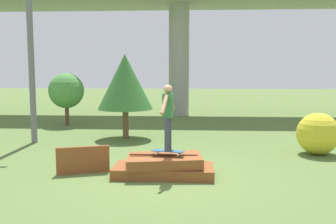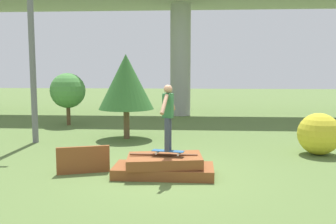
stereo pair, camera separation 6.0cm
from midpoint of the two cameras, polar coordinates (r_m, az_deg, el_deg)
The scene contains 10 objects.
ground_plane at distance 9.02m, azimuth -0.49°, elevation -9.69°, with size 80.00×80.00×0.00m, color #567038.
scrap_pile at distance 8.97m, azimuth -0.43°, elevation -8.28°, with size 2.38×1.23×0.54m.
scrap_plank_loose at distance 9.38m, azimuth -12.60°, elevation -7.13°, with size 1.23×0.48×0.66m.
skateboard at distance 8.80m, azimuth 0.20°, elevation -6.01°, with size 0.78×0.36×0.09m.
skater at distance 8.65m, azimuth 0.20°, elevation -0.19°, with size 0.31×1.07×1.54m.
highway_overpass at distance 20.74m, azimuth 2.02°, elevation 15.52°, with size 44.00×4.33×6.58m.
utility_pole at distance 13.63m, azimuth -20.05°, elevation 12.77°, with size 1.30×0.20×7.93m.
tree_behind_left at distance 13.56m, azimuth -6.28°, elevation 4.58°, with size 1.99×1.99×3.06m.
tree_behind_right at distance 17.36m, azimuth -14.93°, elevation 3.15°, with size 1.57×1.57×2.35m.
bush_yellow_flowering at distance 11.94m, azimuth 22.14°, elevation -3.11°, with size 1.24×1.24×1.24m.
Camera 2 is at (0.68, -8.64, 2.53)m, focal length 40.00 mm.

